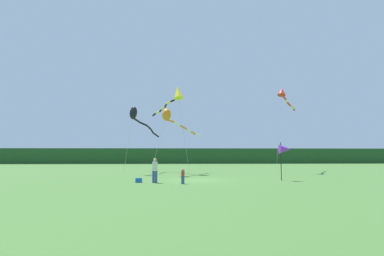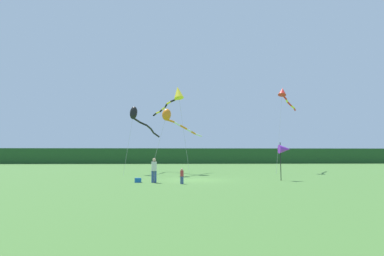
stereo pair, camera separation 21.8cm
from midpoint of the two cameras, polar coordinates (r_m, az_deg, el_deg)
name	(u,v)px [view 2 (the right image)]	position (r m, az deg, el deg)	size (l,w,h in m)	color
ground_plane	(196,180)	(24.62, 0.92, -9.64)	(120.00, 120.00, 0.00)	#477533
distant_treeline	(184,156)	(69.50, -1.42, -5.22)	(108.00, 2.77, 3.40)	#234C23
person_adult	(154,169)	(22.38, -6.78, -7.57)	(0.38, 0.38, 1.75)	#334C8C
person_child	(182,175)	(21.37, -1.59, -8.75)	(0.23, 0.23, 1.07)	#334C8C
cooler_box	(138,180)	(22.79, -9.72, -9.54)	(0.45, 0.30, 0.32)	#1959B2
banner_flag_pole	(285,149)	(25.26, 17.06, -3.82)	(0.90, 0.70, 2.97)	black
kite_orange	(171,118)	(31.09, -3.72, 1.87)	(5.40, 7.36, 6.66)	#B2B2B2
kite_black	(138,117)	(33.58, -9.90, 2.02)	(3.12, 7.38, 7.15)	#B2B2B2
kite_yellow	(176,95)	(34.29, -2.77, 6.19)	(4.43, 7.75, 9.61)	#B2B2B2
kite_red	(284,94)	(38.07, 16.87, 5.99)	(5.12, 7.18, 9.93)	#B2B2B2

